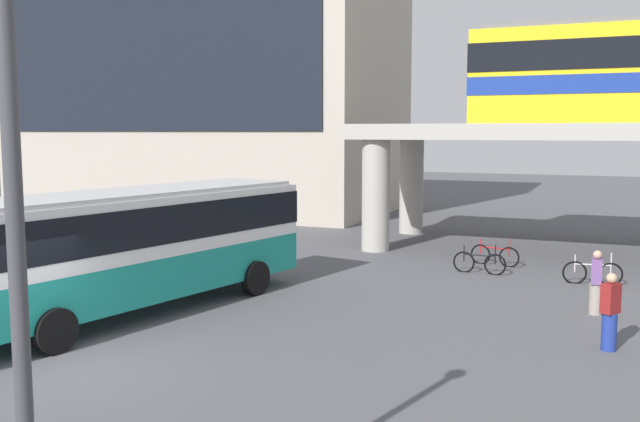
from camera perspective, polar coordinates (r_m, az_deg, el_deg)
name	(u,v)px	position (r m, az deg, el deg)	size (l,w,h in m)	color
ground_plane	(287,275)	(23.24, -2.67, -5.25)	(120.00, 120.00, 0.00)	#515156
station_building	(208,65)	(44.41, -9.12, 11.69)	(22.48, 11.91, 17.61)	#B2A899
bus_main	(129,239)	(18.65, -15.30, -2.19)	(4.80, 11.33, 3.22)	teal
bicycle_red	(495,255)	(25.62, 14.05, -3.52)	(1.77, 0.41, 1.04)	black
bicycle_black	(479,263)	(24.04, 12.85, -4.14)	(1.79, 0.18, 1.04)	black
bicycle_silver	(593,273)	(23.39, 21.32, -4.72)	(1.78, 0.32, 1.04)	black
pedestrian_walking_across	(610,314)	(16.51, 22.55, -7.77)	(0.43, 0.48, 1.71)	navy
pedestrian_waiting_near_stop	(596,284)	(19.56, 21.58, -5.59)	(0.32, 0.40, 1.68)	gray
lamp_post	(16,234)	(6.75, -23.56, -1.72)	(0.36, 0.36, 6.51)	#3F3F44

